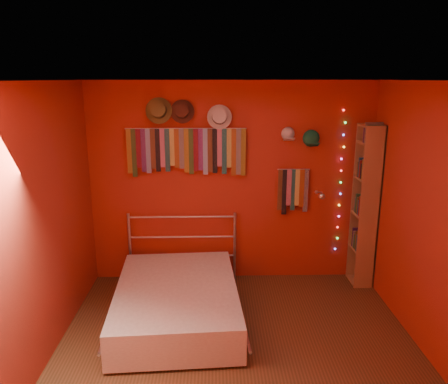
{
  "coord_description": "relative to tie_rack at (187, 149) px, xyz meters",
  "views": [
    {
      "loc": [
        -0.22,
        -3.52,
        2.52
      ],
      "look_at": [
        -0.12,
        0.9,
        1.36
      ],
      "focal_mm": 35.0,
      "sensor_mm": 36.0,
      "label": 1
    }
  ],
  "objects": [
    {
      "name": "ground",
      "position": [
        0.54,
        -1.68,
        -1.69
      ],
      "size": [
        3.5,
        3.5,
        0.0
      ],
      "primitive_type": "plane",
      "color": "#51381B",
      "rests_on": "ground"
    },
    {
      "name": "back_wall",
      "position": [
        0.54,
        0.07,
        -0.44
      ],
      "size": [
        3.5,
        0.02,
        2.5
      ],
      "primitive_type": "cube",
      "color": "#A21B1A",
      "rests_on": "ground"
    },
    {
      "name": "right_wall",
      "position": [
        2.29,
        -1.68,
        -0.44
      ],
      "size": [
        0.02,
        3.5,
        2.5
      ],
      "primitive_type": "cube",
      "color": "#A21B1A",
      "rests_on": "ground"
    },
    {
      "name": "left_wall",
      "position": [
        -1.21,
        -1.68,
        -0.44
      ],
      "size": [
        0.02,
        3.5,
        2.5
      ],
      "primitive_type": "cube",
      "color": "#A21B1A",
      "rests_on": "ground"
    },
    {
      "name": "ceiling",
      "position": [
        0.54,
        -1.68,
        0.81
      ],
      "size": [
        3.5,
        3.5,
        0.02
      ],
      "primitive_type": "cube",
      "color": "white",
      "rests_on": "back_wall"
    },
    {
      "name": "tie_rack",
      "position": [
        0.0,
        0.0,
        0.0
      ],
      "size": [
        1.45,
        0.03,
        0.59
      ],
      "color": "silver",
      "rests_on": "back_wall"
    },
    {
      "name": "small_tie_rack",
      "position": [
        1.3,
        0.0,
        -0.5
      ],
      "size": [
        0.4,
        0.03,
        0.58
      ],
      "color": "silver",
      "rests_on": "back_wall"
    },
    {
      "name": "fedora_olive",
      "position": [
        -0.32,
        -0.03,
        0.47
      ],
      "size": [
        0.31,
        0.17,
        0.31
      ],
      "rotation": [
        1.36,
        0.0,
        0.0
      ],
      "color": "brown",
      "rests_on": "back_wall"
    },
    {
      "name": "fedora_brown",
      "position": [
        -0.05,
        -0.03,
        0.46
      ],
      "size": [
        0.28,
        0.15,
        0.28
      ],
      "rotation": [
        1.36,
        0.0,
        0.0
      ],
      "color": "#482619",
      "rests_on": "back_wall"
    },
    {
      "name": "fedora_white",
      "position": [
        0.39,
        -0.03,
        0.39
      ],
      "size": [
        0.29,
        0.16,
        0.29
      ],
      "rotation": [
        1.36,
        0.0,
        0.0
      ],
      "color": "silver",
      "rests_on": "back_wall"
    },
    {
      "name": "cap_white",
      "position": [
        1.21,
        0.01,
        0.18
      ],
      "size": [
        0.17,
        0.21,
        0.17
      ],
      "color": "white",
      "rests_on": "back_wall"
    },
    {
      "name": "cap_green",
      "position": [
        1.5,
        0.01,
        0.13
      ],
      "size": [
        0.19,
        0.24,
        0.19
      ],
      "color": "#186C44",
      "rests_on": "back_wall"
    },
    {
      "name": "fairy_lights",
      "position": [
        1.89,
        0.03,
        -0.42
      ],
      "size": [
        0.06,
        0.02,
        1.79
      ],
      "color": "#FF3333",
      "rests_on": "back_wall"
    },
    {
      "name": "reading_lamp",
      "position": [
        1.6,
        -0.19,
        -0.53
      ],
      "size": [
        0.08,
        0.33,
        0.1
      ],
      "color": "silver",
      "rests_on": "back_wall"
    },
    {
      "name": "bookshelf",
      "position": [
        2.2,
        -0.15,
        -0.67
      ],
      "size": [
        0.25,
        0.34,
        2.0
      ],
      "color": "#AF774F",
      "rests_on": "ground"
    },
    {
      "name": "bed",
      "position": [
        -0.08,
        -0.98,
        -1.48
      ],
      "size": [
        1.46,
        1.9,
        0.9
      ],
      "rotation": [
        0.0,
        0.0,
        0.06
      ],
      "color": "silver",
      "rests_on": "ground"
    }
  ]
}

